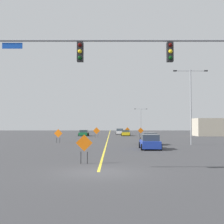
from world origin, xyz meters
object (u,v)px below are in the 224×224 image
construction_sign_median_near (96,131)px  car_black_near (149,139)px  traffic_signal_assembly (169,65)px  construction_sign_median_far (127,130)px  construction_sign_left_shoulder (84,145)px  car_white_far (119,132)px  construction_sign_right_shoulder (140,131)px  car_blue_approaching (149,142)px  street_lamp_near_left (140,118)px  car_green_distant (83,133)px  street_lamp_mid_left (190,100)px  car_yellow_mid (125,133)px  construction_sign_right_lane (58,134)px

construction_sign_median_near → car_black_near: bearing=-68.4°
traffic_signal_assembly → construction_sign_median_far: 53.44m
construction_sign_left_shoulder → car_white_far: bearing=86.1°
construction_sign_right_shoulder → car_blue_approaching: 27.12m
street_lamp_near_left → car_green_distant: size_ratio=1.90×
car_white_far → traffic_signal_assembly: bearing=-89.0°
traffic_signal_assembly → construction_sign_left_shoulder: traffic_signal_assembly is taller
construction_sign_median_near → construction_sign_right_shoulder: 8.66m
street_lamp_mid_left → car_yellow_mid: bearing=103.2°
construction_sign_right_shoulder → car_green_distant: bearing=148.1°
car_green_distant → traffic_signal_assembly: bearing=-79.2°
construction_sign_left_shoulder → construction_sign_right_shoulder: construction_sign_right_shoulder is taller
traffic_signal_assembly → car_green_distant: 50.02m
car_yellow_mid → car_green_distant: bearing=-174.7°
construction_sign_median_near → car_white_far: bearing=75.4°
construction_sign_median_far → car_black_near: 32.12m
construction_sign_median_near → street_lamp_mid_left: bearing=-56.9°
construction_sign_median_near → car_yellow_mid: construction_sign_median_near is taller
construction_sign_median_near → car_white_far: 19.91m
construction_sign_median_far → car_yellow_mid: (-0.54, -3.49, -0.56)m
construction_sign_left_shoulder → car_white_far: construction_sign_left_shoulder is taller
construction_sign_right_lane → car_green_distant: construction_sign_right_lane is taller
car_black_near → traffic_signal_assembly: bearing=-94.3°
street_lamp_mid_left → car_black_near: 7.14m
construction_sign_right_lane → car_yellow_mid: construction_sign_right_lane is taller
street_lamp_mid_left → car_green_distant: (-16.13, 28.13, -4.93)m
car_green_distant → car_blue_approaching: (10.16, -34.46, 0.09)m
street_lamp_mid_left → construction_sign_right_shoulder: 21.60m
car_yellow_mid → construction_sign_right_lane: bearing=-112.8°
street_lamp_near_left → construction_sign_right_lane: (-16.17, -47.90, -3.25)m
construction_sign_left_shoulder → car_green_distant: (-4.44, 45.52, -0.58)m
construction_sign_left_shoulder → construction_sign_right_shoulder: bearing=79.0°
street_lamp_near_left → car_black_near: street_lamp_near_left is taller
street_lamp_near_left → construction_sign_right_shoulder: size_ratio=3.84×
street_lamp_mid_left → construction_sign_right_shoulder: (-4.26, 20.73, -4.34)m
car_black_near → street_lamp_near_left: bearing=85.5°
construction_sign_median_near → street_lamp_near_left: bearing=69.9°
construction_sign_median_far → construction_sign_right_lane: 30.64m
traffic_signal_assembly → car_blue_approaching: size_ratio=3.53×
street_lamp_near_left → car_white_far: 14.95m
construction_sign_median_far → car_white_far: 6.73m
street_lamp_mid_left → car_yellow_mid: size_ratio=2.34×
street_lamp_near_left → car_blue_approaching: (-4.83, -58.16, -3.73)m
car_blue_approaching → construction_sign_left_shoulder: bearing=-117.3°
traffic_signal_assembly → car_blue_approaching: 15.29m
construction_sign_median_far → construction_sign_right_lane: size_ratio=0.98×
construction_sign_left_shoulder → car_blue_approaching: 12.46m
construction_sign_right_lane → street_lamp_mid_left: bearing=-12.8°
construction_sign_right_shoulder → construction_sign_median_far: bearing=99.6°
car_green_distant → car_white_far: (8.28, 10.89, 0.03)m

